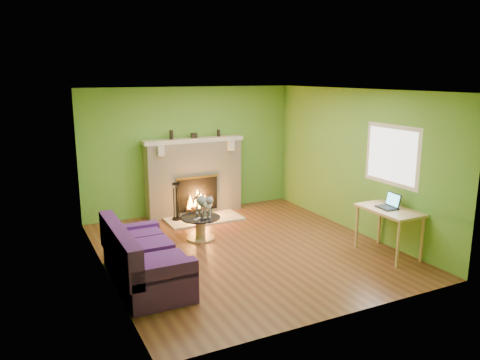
% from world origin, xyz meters
% --- Properties ---
extents(floor, '(5.00, 5.00, 0.00)m').
position_xyz_m(floor, '(0.00, 0.00, 0.00)').
color(floor, '#5B2C1A').
rests_on(floor, ground).
extents(ceiling, '(5.00, 5.00, 0.00)m').
position_xyz_m(ceiling, '(0.00, 0.00, 2.60)').
color(ceiling, white).
rests_on(ceiling, wall_back).
extents(wall_back, '(5.00, 0.00, 5.00)m').
position_xyz_m(wall_back, '(0.00, 2.50, 1.30)').
color(wall_back, '#5E902F').
rests_on(wall_back, floor).
extents(wall_front, '(5.00, 0.00, 5.00)m').
position_xyz_m(wall_front, '(0.00, -2.50, 1.30)').
color(wall_front, '#5E902F').
rests_on(wall_front, floor).
extents(wall_left, '(0.00, 5.00, 5.00)m').
position_xyz_m(wall_left, '(-2.25, 0.00, 1.30)').
color(wall_left, '#5E902F').
rests_on(wall_left, floor).
extents(wall_right, '(0.00, 5.00, 5.00)m').
position_xyz_m(wall_right, '(2.25, 0.00, 1.30)').
color(wall_right, '#5E902F').
rests_on(wall_right, floor).
extents(window_frame, '(0.00, 1.20, 1.20)m').
position_xyz_m(window_frame, '(2.24, -0.90, 1.55)').
color(window_frame, silver).
rests_on(window_frame, wall_right).
extents(window_pane, '(0.00, 1.06, 1.06)m').
position_xyz_m(window_pane, '(2.23, -0.90, 1.55)').
color(window_pane, white).
rests_on(window_pane, wall_right).
extents(fireplace, '(2.10, 0.46, 1.58)m').
position_xyz_m(fireplace, '(0.00, 2.32, 0.77)').
color(fireplace, beige).
rests_on(fireplace, floor).
extents(hearth, '(1.50, 0.75, 0.03)m').
position_xyz_m(hearth, '(0.00, 1.80, 0.01)').
color(hearth, beige).
rests_on(hearth, floor).
extents(mantel, '(2.10, 0.28, 0.08)m').
position_xyz_m(mantel, '(0.00, 2.30, 1.54)').
color(mantel, beige).
rests_on(mantel, fireplace).
extents(sofa, '(0.87, 1.87, 0.84)m').
position_xyz_m(sofa, '(-1.86, -0.51, 0.32)').
color(sofa, '#46175B').
rests_on(sofa, floor).
extents(coffee_table, '(0.71, 0.71, 0.40)m').
position_xyz_m(coffee_table, '(-0.48, 0.79, 0.23)').
color(coffee_table, tan).
rests_on(coffee_table, floor).
extents(desk, '(0.60, 1.03, 0.76)m').
position_xyz_m(desk, '(1.95, -1.24, 0.67)').
color(desk, tan).
rests_on(desk, floor).
extents(cat, '(0.29, 0.68, 0.42)m').
position_xyz_m(cat, '(-0.40, 0.84, 0.61)').
color(cat, slate).
rests_on(cat, coffee_table).
extents(remote_silver, '(0.16, 0.14, 0.02)m').
position_xyz_m(remote_silver, '(-0.58, 0.67, 0.41)').
color(remote_silver, gray).
rests_on(remote_silver, coffee_table).
extents(remote_black, '(0.17, 0.08, 0.02)m').
position_xyz_m(remote_black, '(-0.46, 0.61, 0.41)').
color(remote_black, black).
rests_on(remote_black, coffee_table).
extents(laptop, '(0.30, 0.34, 0.24)m').
position_xyz_m(laptop, '(1.93, -1.19, 0.88)').
color(laptop, black).
rests_on(laptop, desk).
extents(fire_tools, '(0.20, 0.20, 0.76)m').
position_xyz_m(fire_tools, '(-0.51, 1.95, 0.41)').
color(fire_tools, black).
rests_on(fire_tools, hearth).
extents(mantel_vase_left, '(0.08, 0.08, 0.18)m').
position_xyz_m(mantel_vase_left, '(-0.46, 2.33, 1.67)').
color(mantel_vase_left, black).
rests_on(mantel_vase_left, mantel).
extents(mantel_vase_right, '(0.07, 0.07, 0.14)m').
position_xyz_m(mantel_vase_right, '(0.56, 2.33, 1.65)').
color(mantel_vase_right, black).
rests_on(mantel_vase_right, mantel).
extents(mantel_box, '(0.12, 0.08, 0.10)m').
position_xyz_m(mantel_box, '(0.02, 2.33, 1.63)').
color(mantel_box, black).
rests_on(mantel_box, mantel).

